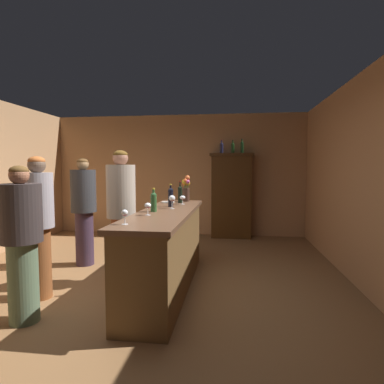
% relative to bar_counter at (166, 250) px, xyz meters
% --- Properties ---
extents(floor, '(9.16, 9.16, 0.00)m').
position_rel_bar_counter_xyz_m(floor, '(-0.44, -0.21, -0.50)').
color(floor, brown).
rests_on(floor, ground).
extents(wall_back, '(5.74, 0.12, 2.69)m').
position_rel_bar_counter_xyz_m(wall_back, '(-0.44, 3.37, 0.85)').
color(wall_back, '#AA7A51').
rests_on(wall_back, ground).
extents(bar_counter, '(0.63, 2.55, 0.98)m').
position_rel_bar_counter_xyz_m(bar_counter, '(0.00, 0.00, 0.00)').
color(bar_counter, brown).
rests_on(bar_counter, ground).
extents(display_cabinet, '(0.92, 0.40, 1.82)m').
position_rel_bar_counter_xyz_m(display_cabinet, '(0.77, 3.08, 0.45)').
color(display_cabinet, '#3D240D').
rests_on(display_cabinet, ground).
extents(wine_bottle_riesling, '(0.07, 0.07, 0.31)m').
position_rel_bar_counter_xyz_m(wine_bottle_riesling, '(-0.02, 0.39, 0.63)').
color(wine_bottle_riesling, black).
rests_on(wine_bottle_riesling, bar_counter).
extents(wine_bottle_merlot, '(0.07, 0.07, 0.33)m').
position_rel_bar_counter_xyz_m(wine_bottle_merlot, '(0.03, 0.88, 0.63)').
color(wine_bottle_merlot, black).
rests_on(wine_bottle_merlot, bar_counter).
extents(wine_bottle_chardonnay, '(0.07, 0.07, 0.28)m').
position_rel_bar_counter_xyz_m(wine_bottle_chardonnay, '(-0.12, -0.11, 0.62)').
color(wine_bottle_chardonnay, '#294F28').
rests_on(wine_bottle_chardonnay, bar_counter).
extents(wine_glass_front, '(0.07, 0.07, 0.14)m').
position_rel_bar_counter_xyz_m(wine_glass_front, '(-0.12, -0.40, 0.59)').
color(wine_glass_front, white).
rests_on(wine_glass_front, bar_counter).
extents(wine_glass_mid, '(0.08, 0.08, 0.13)m').
position_rel_bar_counter_xyz_m(wine_glass_mid, '(0.09, 0.71, 0.58)').
color(wine_glass_mid, white).
rests_on(wine_glass_mid, bar_counter).
extents(wine_glass_rear, '(0.06, 0.06, 0.14)m').
position_rel_bar_counter_xyz_m(wine_glass_rear, '(-0.17, -0.99, 0.59)').
color(wine_glass_rear, white).
rests_on(wine_glass_rear, bar_counter).
extents(wine_glass_spare, '(0.08, 0.08, 0.17)m').
position_rel_bar_counter_xyz_m(wine_glass_spare, '(0.04, 0.20, 0.61)').
color(wine_glass_spare, white).
rests_on(wine_glass_spare, bar_counter).
extents(flower_arrangement, '(0.12, 0.12, 0.41)m').
position_rel_bar_counter_xyz_m(flower_arrangement, '(0.08, 1.10, 0.69)').
color(flower_arrangement, '#442B21').
rests_on(flower_arrangement, bar_counter).
extents(cheese_plate, '(0.20, 0.20, 0.01)m').
position_rel_bar_counter_xyz_m(cheese_plate, '(-0.17, 0.93, 0.49)').
color(cheese_plate, white).
rests_on(cheese_plate, bar_counter).
extents(display_bottle_left, '(0.07, 0.07, 0.29)m').
position_rel_bar_counter_xyz_m(display_bottle_left, '(0.55, 3.08, 1.45)').
color(display_bottle_left, '#21213F').
rests_on(display_bottle_left, display_cabinet).
extents(display_bottle_midleft, '(0.07, 0.07, 0.28)m').
position_rel_bar_counter_xyz_m(display_bottle_midleft, '(0.79, 3.08, 1.45)').
color(display_bottle_midleft, '#1A3E17').
rests_on(display_bottle_midleft, display_cabinet).
extents(display_bottle_center, '(0.07, 0.07, 0.30)m').
position_rel_bar_counter_xyz_m(display_bottle_center, '(0.99, 3.08, 1.46)').
color(display_bottle_center, '#143317').
rests_on(display_bottle_center, display_cabinet).
extents(patron_in_navy, '(0.38, 0.38, 1.65)m').
position_rel_bar_counter_xyz_m(patron_in_navy, '(-1.47, 0.82, 0.40)').
color(patron_in_navy, '#372635').
rests_on(patron_in_navy, ground).
extents(patron_tall, '(0.39, 0.39, 1.53)m').
position_rel_bar_counter_xyz_m(patron_tall, '(-1.20, -1.00, 0.33)').
color(patron_tall, '#516449').
rests_on(patron_tall, ground).
extents(patron_near_entrance, '(0.34, 0.34, 1.64)m').
position_rel_bar_counter_xyz_m(patron_near_entrance, '(-1.39, -0.45, 0.41)').
color(patron_near_entrance, brown).
rests_on(patron_near_entrance, ground).
extents(patron_redhead, '(0.37, 0.37, 1.73)m').
position_rel_bar_counter_xyz_m(patron_redhead, '(-0.63, 0.16, 0.45)').
color(patron_redhead, brown).
rests_on(patron_redhead, ground).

